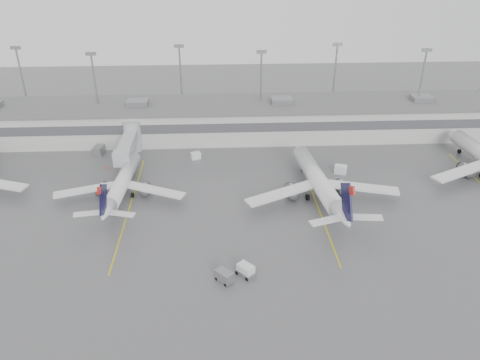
{
  "coord_description": "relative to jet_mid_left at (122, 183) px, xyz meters",
  "views": [
    {
      "loc": [
        -0.68,
        -51.67,
        45.02
      ],
      "look_at": [
        3.09,
        24.0,
        5.0
      ],
      "focal_mm": 35.0,
      "sensor_mm": 36.0,
      "label": 1
    }
  ],
  "objects": [
    {
      "name": "ground",
      "position": [
        19.39,
        -27.97,
        -2.83
      ],
      "size": [
        260.0,
        260.0,
        0.0
      ],
      "primitive_type": "plane",
      "color": "#535356",
      "rests_on": "ground"
    },
    {
      "name": "terminal",
      "position": [
        19.38,
        30.01,
        1.34
      ],
      "size": [
        152.0,
        17.0,
        9.45
      ],
      "color": "#B4B3AE",
      "rests_on": "ground"
    },
    {
      "name": "light_masts",
      "position": [
        19.39,
        35.78,
        9.2
      ],
      "size": [
        142.4,
        8.0,
        20.6
      ],
      "color": "gray",
      "rests_on": "ground"
    },
    {
      "name": "jet_bridge_right",
      "position": [
        -1.11,
        17.75,
        1.04
      ],
      "size": [
        4.0,
        17.2,
        7.0
      ],
      "color": "#9EA0A3",
      "rests_on": "ground"
    },
    {
      "name": "stand_markings",
      "position": [
        19.39,
        -3.97,
        -2.82
      ],
      "size": [
        105.25,
        40.0,
        0.01
      ],
      "color": "#CCBB0C",
      "rests_on": "ground"
    },
    {
      "name": "jet_mid_left",
      "position": [
        0.0,
        0.0,
        0.0
      ],
      "size": [
        25.07,
        28.16,
        9.11
      ],
      "rotation": [
        0.0,
        0.0,
        -0.06
      ],
      "color": "silver",
      "rests_on": "ground"
    },
    {
      "name": "jet_mid_right",
      "position": [
        37.63,
        -2.48,
        0.52
      ],
      "size": [
        29.61,
        33.34,
        10.79
      ],
      "rotation": [
        0.0,
        0.0,
        0.1
      ],
      "color": "silver",
      "rests_on": "ground"
    },
    {
      "name": "baggage_tug",
      "position": [
        22.28,
        -24.84,
        -2.12
      ],
      "size": [
        3.21,
        3.27,
        1.83
      ],
      "rotation": [
        0.0,
        0.0,
        0.74
      ],
      "color": "silver",
      "rests_on": "ground"
    },
    {
      "name": "baggage_cart",
      "position": [
        19.08,
        -26.04,
        -1.93
      ],
      "size": [
        2.94,
        3.01,
        1.72
      ],
      "rotation": [
        0.0,
        0.0,
        0.74
      ],
      "color": "slate",
      "rests_on": "ground"
    },
    {
      "name": "gse_uld_b",
      "position": [
        13.46,
        16.37,
        -2.08
      ],
      "size": [
        2.5,
        2.12,
        1.5
      ],
      "primitive_type": "cube",
      "rotation": [
        0.0,
        0.0,
        0.39
      ],
      "color": "silver",
      "rests_on": "ground"
    },
    {
      "name": "gse_uld_c",
      "position": [
        44.35,
        7.54,
        -1.94
      ],
      "size": [
        2.92,
        2.4,
        1.78
      ],
      "primitive_type": "cube",
      "rotation": [
        0.0,
        0.0,
        -0.33
      ],
      "color": "silver",
      "rests_on": "ground"
    },
    {
      "name": "gse_loader",
      "position": [
        -8.79,
        19.86,
        -1.86
      ],
      "size": [
        2.42,
        3.37,
        1.93
      ],
      "primitive_type": "cube",
      "rotation": [
        0.0,
        0.0,
        -0.17
      ],
      "color": "slate",
      "rests_on": "ground"
    },
    {
      "name": "cone_b",
      "position": [
        -5.74,
        12.31,
        -2.45
      ],
      "size": [
        0.48,
        0.48,
        0.76
      ],
      "primitive_type": "cone",
      "color": "#DC3804",
      "rests_on": "ground"
    },
    {
      "name": "cone_c",
      "position": [
        40.13,
        3.45,
        -2.44
      ],
      "size": [
        0.49,
        0.49,
        0.78
      ],
      "primitive_type": "cone",
      "color": "#DC3804",
      "rests_on": "ground"
    },
    {
      "name": "cone_d",
      "position": [
        73.68,
        8.87,
        -2.47
      ],
      "size": [
        0.45,
        0.45,
        0.71
      ],
      "primitive_type": "cone",
      "color": "#DC3804",
      "rests_on": "ground"
    }
  ]
}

